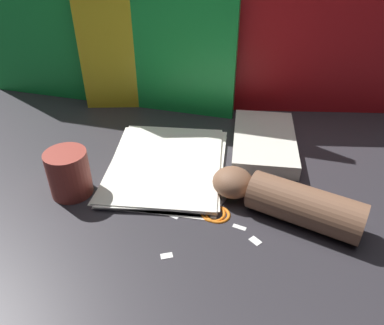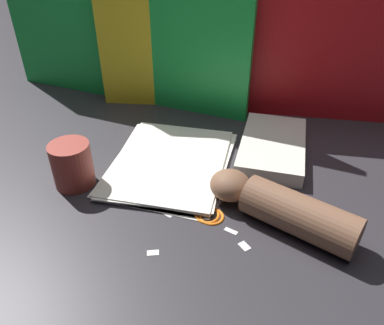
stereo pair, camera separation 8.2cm
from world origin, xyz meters
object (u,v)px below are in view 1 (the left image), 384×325
object	(u,v)px
paper_stack	(167,164)
scissors	(219,205)
book_closed	(264,141)
hand_forearm	(287,200)
mug	(69,173)

from	to	relation	value
paper_stack	scissors	size ratio (longest dim) A/B	2.09
paper_stack	book_closed	bearing A→B (deg)	25.47
book_closed	scissors	size ratio (longest dim) A/B	1.64
hand_forearm	mug	size ratio (longest dim) A/B	3.06
book_closed	scissors	world-z (taller)	book_closed
scissors	hand_forearm	size ratio (longest dim) A/B	0.55
paper_stack	mug	size ratio (longest dim) A/B	3.49
paper_stack	book_closed	distance (m)	0.27
paper_stack	mug	xyz separation A→B (m)	(-0.19, -0.12, 0.04)
paper_stack	scissors	distance (m)	0.19
mug	book_closed	bearing A→B (deg)	28.30
book_closed	mug	xyz separation A→B (m)	(-0.43, -0.23, 0.03)
paper_stack	mug	bearing A→B (deg)	-148.35
paper_stack	mug	distance (m)	0.23
hand_forearm	mug	world-z (taller)	mug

